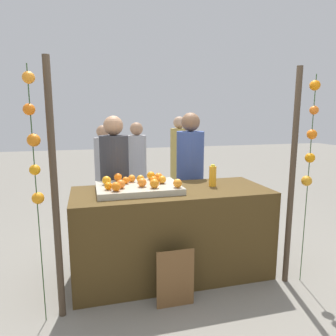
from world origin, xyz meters
TOP-DOWN VIEW (x-y plane):
  - ground_plane at (0.00, 0.00)m, footprint 24.00×24.00m
  - stall_counter at (0.00, 0.00)m, footprint 2.00×0.81m
  - orange_tray at (-0.34, 0.04)m, footprint 0.83×0.58m
  - orange_0 at (-0.10, 0.17)m, footprint 0.09×0.09m
  - orange_1 at (-0.45, 0.13)m, footprint 0.07×0.07m
  - orange_2 at (-0.09, 0.05)m, footprint 0.08×0.08m
  - orange_3 at (-0.21, -0.13)m, footprint 0.09×0.09m
  - orange_4 at (-0.64, 0.13)m, footprint 0.09×0.09m
  - orange_5 at (-0.30, 0.14)m, footprint 0.08×0.08m
  - orange_6 at (-0.38, 0.20)m, footprint 0.08×0.08m
  - orange_7 at (-0.52, 0.28)m, footprint 0.08×0.08m
  - orange_8 at (-0.64, -0.08)m, footprint 0.07×0.07m
  - orange_9 at (-0.18, 0.03)m, footprint 0.08×0.08m
  - orange_10 at (-0.58, -0.16)m, footprint 0.09×0.09m
  - orange_11 at (-0.52, -0.05)m, footprint 0.08×0.08m
  - orange_12 at (-0.16, 0.27)m, footprint 0.09×0.09m
  - orange_13 at (-0.31, -0.05)m, footprint 0.09×0.09m
  - orange_14 at (0.01, -0.16)m, footprint 0.09×0.09m
  - juice_bottle at (0.47, 0.04)m, footprint 0.08×0.08m
  - chalkboard_sign at (-0.12, -0.57)m, footprint 0.34×0.03m
  - vendor_left at (-0.52, 0.62)m, footprint 0.33×0.33m
  - vendor_right at (0.42, 0.66)m, footprint 0.34×0.34m
  - crowd_person_0 at (0.84, 2.52)m, footprint 0.33×0.33m
  - crowd_person_1 at (-0.57, 2.14)m, footprint 0.30×0.30m
  - crowd_person_2 at (-0.04, 2.01)m, footprint 0.31×0.31m
  - canopy_post_left at (-1.08, -0.45)m, footprint 0.06×0.06m
  - canopy_post_right at (1.08, -0.45)m, footprint 0.06×0.06m
  - garland_strand_left at (-1.21, -0.49)m, footprint 0.11×0.11m
  - garland_strand_right at (1.24, -0.48)m, footprint 0.11×0.10m

SIDE VIEW (x-z plane):
  - ground_plane at x=0.00m, z-range 0.00..0.00m
  - chalkboard_sign at x=-0.12m, z-range -0.01..0.53m
  - stall_counter at x=0.00m, z-range 0.00..0.92m
  - crowd_person_1 at x=-0.57m, z-range -0.05..1.45m
  - crowd_person_2 at x=-0.04m, z-range -0.05..1.49m
  - crowd_person_0 at x=0.84m, z-range -0.06..1.58m
  - vendor_left at x=-0.52m, z-range -0.06..1.61m
  - vendor_right at x=0.42m, z-range -0.06..1.64m
  - orange_tray at x=-0.34m, z-range 0.92..0.98m
  - orange_1 at x=-0.45m, z-range 0.98..1.05m
  - orange_8 at x=-0.64m, z-range 0.98..1.05m
  - orange_6 at x=-0.38m, z-range 0.98..1.05m
  - orange_5 at x=-0.30m, z-range 0.98..1.06m
  - orange_2 at x=-0.09m, z-range 0.98..1.06m
  - orange_7 at x=-0.52m, z-range 0.98..1.06m
  - orange_9 at x=-0.18m, z-range 0.98..1.06m
  - orange_11 at x=-0.52m, z-range 0.98..1.06m
  - orange_14 at x=0.01m, z-range 0.98..1.06m
  - orange_13 at x=-0.31m, z-range 0.98..1.06m
  - orange_0 at x=-0.10m, z-range 0.98..1.07m
  - orange_12 at x=-0.16m, z-range 0.98..1.07m
  - orange_10 at x=-0.58m, z-range 0.98..1.07m
  - orange_4 at x=-0.64m, z-range 0.98..1.07m
  - orange_3 at x=-0.21m, z-range 0.98..1.07m
  - juice_bottle at x=0.47m, z-range 0.91..1.15m
  - canopy_post_left at x=-1.08m, z-range 0.00..2.11m
  - canopy_post_right at x=1.08m, z-range 0.00..2.11m
  - garland_strand_right at x=1.24m, z-range 0.43..2.47m
  - garland_strand_left at x=-1.21m, z-range 0.45..2.49m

